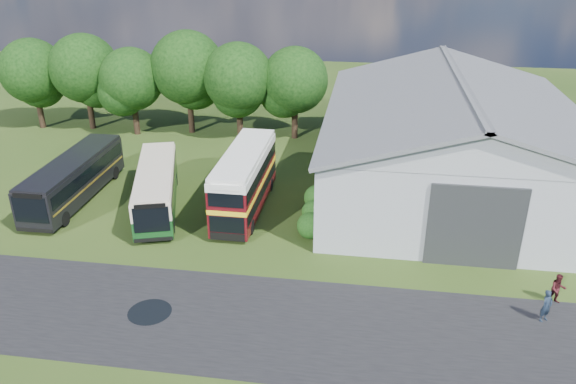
% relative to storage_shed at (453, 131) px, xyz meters
% --- Properties ---
extents(ground, '(120.00, 120.00, 0.00)m').
position_rel_storage_shed_xyz_m(ground, '(-15.00, -15.98, -4.17)').
color(ground, '#253C13').
rests_on(ground, ground).
extents(asphalt_road, '(60.00, 8.00, 0.02)m').
position_rel_storage_shed_xyz_m(asphalt_road, '(-12.00, -18.98, -4.17)').
color(asphalt_road, black).
rests_on(asphalt_road, ground).
extents(puddle, '(2.20, 2.20, 0.01)m').
position_rel_storage_shed_xyz_m(puddle, '(-16.50, -18.98, -4.17)').
color(puddle, black).
rests_on(puddle, ground).
extents(storage_shed, '(18.80, 24.80, 8.15)m').
position_rel_storage_shed_xyz_m(storage_shed, '(0.00, 0.00, 0.00)').
color(storage_shed, gray).
rests_on(storage_shed, ground).
extents(tree_far_left, '(6.12, 6.12, 8.64)m').
position_rel_storage_shed_xyz_m(tree_far_left, '(-38.00, 8.02, 1.40)').
color(tree_far_left, black).
rests_on(tree_far_left, ground).
extents(tree_left_a, '(6.46, 6.46, 9.12)m').
position_rel_storage_shed_xyz_m(tree_left_a, '(-33.00, 8.52, 1.71)').
color(tree_left_a, black).
rests_on(tree_left_a, ground).
extents(tree_left_b, '(5.78, 5.78, 8.16)m').
position_rel_storage_shed_xyz_m(tree_left_b, '(-28.00, 7.52, 1.09)').
color(tree_left_b, black).
rests_on(tree_left_b, ground).
extents(tree_mid, '(6.80, 6.80, 9.60)m').
position_rel_storage_shed_xyz_m(tree_mid, '(-23.00, 8.82, 2.02)').
color(tree_mid, black).
rests_on(tree_mid, ground).
extents(tree_right_a, '(6.26, 6.26, 8.83)m').
position_rel_storage_shed_xyz_m(tree_right_a, '(-18.00, 7.82, 1.52)').
color(tree_right_a, black).
rests_on(tree_right_a, ground).
extents(tree_right_b, '(5.98, 5.98, 8.45)m').
position_rel_storage_shed_xyz_m(tree_right_b, '(-13.00, 8.62, 1.27)').
color(tree_right_b, black).
rests_on(tree_right_b, ground).
extents(shrub_front, '(1.70, 1.70, 1.70)m').
position_rel_storage_shed_xyz_m(shrub_front, '(-9.40, -9.98, -4.17)').
color(shrub_front, '#194714').
rests_on(shrub_front, ground).
extents(shrub_mid, '(1.60, 1.60, 1.60)m').
position_rel_storage_shed_xyz_m(shrub_mid, '(-9.40, -7.98, -4.17)').
color(shrub_mid, '#194714').
rests_on(shrub_mid, ground).
extents(shrub_back, '(1.80, 1.80, 1.80)m').
position_rel_storage_shed_xyz_m(shrub_back, '(-9.40, -5.98, -4.17)').
color(shrub_back, '#194714').
rests_on(shrub_back, ground).
extents(bus_green_single, '(5.58, 10.94, 2.95)m').
position_rel_storage_shed_xyz_m(bus_green_single, '(-20.30, -7.51, -2.60)').
color(bus_green_single, black).
rests_on(bus_green_single, ground).
extents(bus_maroon_double, '(2.59, 9.90, 4.25)m').
position_rel_storage_shed_xyz_m(bus_maroon_double, '(-14.25, -6.86, -2.04)').
color(bus_maroon_double, black).
rests_on(bus_maroon_double, ground).
extents(bus_dark_single, '(2.72, 11.17, 3.07)m').
position_rel_storage_shed_xyz_m(bus_dark_single, '(-26.56, -7.05, -2.53)').
color(bus_dark_single, black).
rests_on(bus_dark_single, ground).
extents(visitor_a, '(0.75, 0.70, 1.72)m').
position_rel_storage_shed_xyz_m(visitor_a, '(2.92, -16.72, -3.31)').
color(visitor_a, '#172233').
rests_on(visitor_a, ground).
extents(visitor_b, '(0.85, 0.68, 1.68)m').
position_rel_storage_shed_xyz_m(visitor_b, '(3.88, -15.10, -3.33)').
color(visitor_b, '#391216').
rests_on(visitor_b, ground).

